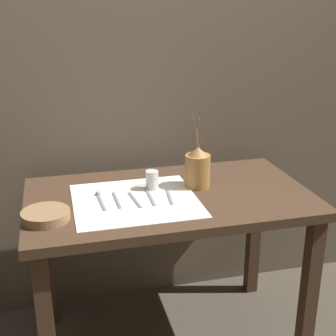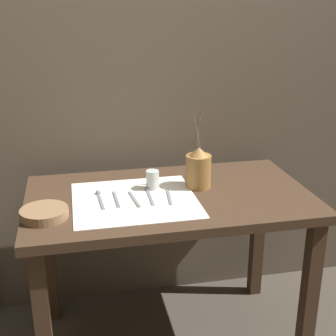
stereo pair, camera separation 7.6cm
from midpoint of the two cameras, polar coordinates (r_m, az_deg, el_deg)
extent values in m
cube|color=brown|center=(2.33, -3.65, 11.12)|extent=(7.00, 0.06, 2.40)
cube|color=#422D1E|center=(2.02, -0.92, -3.73)|extent=(1.22, 0.70, 0.04)
cube|color=#422D1E|center=(1.93, -15.69, -19.06)|extent=(0.06, 0.06, 0.72)
cube|color=#422D1E|center=(2.16, 15.83, -14.45)|extent=(0.06, 0.06, 0.72)
cube|color=#422D1E|center=(2.41, -15.56, -10.57)|extent=(0.06, 0.06, 0.72)
cube|color=#422D1E|center=(2.60, 9.59, -7.76)|extent=(0.06, 0.06, 0.72)
cube|color=white|center=(1.96, -5.11, -3.96)|extent=(0.51, 0.47, 0.00)
cylinder|color=olive|center=(2.07, 2.56, -0.37)|extent=(0.11, 0.11, 0.15)
cone|color=olive|center=(2.04, 2.60, 2.07)|extent=(0.08, 0.08, 0.04)
cylinder|color=brown|center=(2.00, 2.35, 4.56)|extent=(0.03, 0.04, 0.15)
cylinder|color=brown|center=(2.03, 3.03, 4.69)|extent=(0.01, 0.02, 0.15)
cylinder|color=brown|center=(2.01, 2.42, 4.37)|extent=(0.01, 0.02, 0.13)
cylinder|color=brown|center=(2.03, 2.41, 5.12)|extent=(0.03, 0.04, 0.17)
cylinder|color=brown|center=(2.02, 2.59, 4.85)|extent=(0.02, 0.02, 0.16)
cylinder|color=brown|center=(2.03, 2.46, 4.56)|extent=(0.01, 0.02, 0.14)
cylinder|color=#8E6B47|center=(1.85, -15.85, -5.60)|extent=(0.18, 0.18, 0.04)
cylinder|color=silver|center=(2.05, -3.02, -1.48)|extent=(0.06, 0.06, 0.08)
cube|color=gray|center=(1.95, -9.24, -4.16)|extent=(0.02, 0.17, 0.00)
sphere|color=gray|center=(2.02, -9.61, -3.16)|extent=(0.02, 0.02, 0.02)
cube|color=gray|center=(1.96, -7.38, -3.92)|extent=(0.02, 0.17, 0.00)
cube|color=gray|center=(1.95, -5.19, -3.89)|extent=(0.03, 0.17, 0.00)
cube|color=gray|center=(1.97, -3.23, -3.62)|extent=(0.02, 0.17, 0.00)
sphere|color=gray|center=(2.05, -3.64, -2.64)|extent=(0.02, 0.02, 0.02)
cube|color=gray|center=(1.98, -0.93, -3.48)|extent=(0.03, 0.17, 0.00)
camera|label=1|loc=(0.04, -91.10, -0.40)|focal=50.00mm
camera|label=2|loc=(0.04, 88.90, 0.40)|focal=50.00mm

